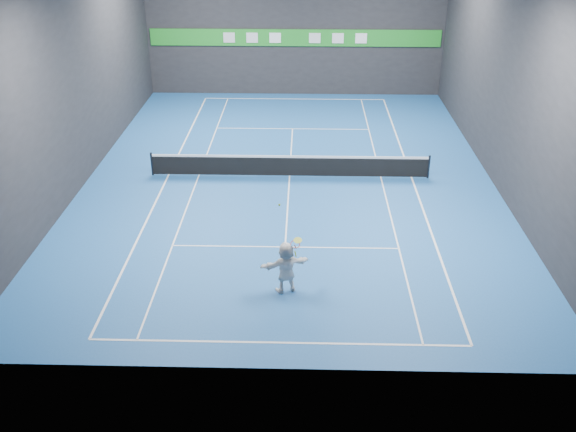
{
  "coord_description": "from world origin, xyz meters",
  "views": [
    {
      "loc": [
        0.65,
        -26.54,
        11.61
      ],
      "look_at": [
        0.12,
        -6.85,
        1.5
      ],
      "focal_mm": 40.0,
      "sensor_mm": 36.0,
      "label": 1
    }
  ],
  "objects_px": {
    "player": "(286,267)",
    "tennis_racket": "(296,245)",
    "tennis_ball": "(279,205)",
    "tennis_net": "(290,165)"
  },
  "relations": [
    {
      "from": "tennis_racket",
      "to": "player",
      "type": "bearing_deg",
      "value": -170.87
    },
    {
      "from": "tennis_net",
      "to": "tennis_racket",
      "type": "height_order",
      "value": "tennis_racket"
    },
    {
      "from": "player",
      "to": "tennis_racket",
      "type": "relative_size",
      "value": 2.59
    },
    {
      "from": "player",
      "to": "tennis_ball",
      "type": "relative_size",
      "value": 26.07
    },
    {
      "from": "tennis_net",
      "to": "player",
      "type": "bearing_deg",
      "value": -89.28
    },
    {
      "from": "player",
      "to": "tennis_racket",
      "type": "bearing_deg",
      "value": 169.27
    },
    {
      "from": "tennis_ball",
      "to": "tennis_racket",
      "type": "relative_size",
      "value": 0.1
    },
    {
      "from": "tennis_ball",
      "to": "tennis_net",
      "type": "height_order",
      "value": "tennis_ball"
    },
    {
      "from": "player",
      "to": "tennis_net",
      "type": "distance_m",
      "value": 9.21
    },
    {
      "from": "player",
      "to": "tennis_racket",
      "type": "distance_m",
      "value": 0.84
    }
  ]
}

